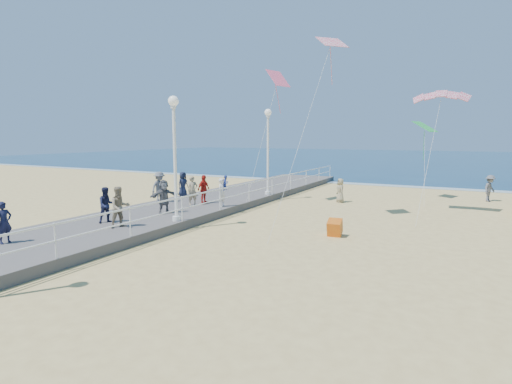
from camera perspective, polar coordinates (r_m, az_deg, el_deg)
The scene contains 24 objects.
ground at distance 15.12m, azimuth 4.89°, elevation -7.56°, with size 160.00×160.00×0.00m, color #DBC072.
ocean at distance 78.74m, azimuth 23.73°, elevation 4.34°, with size 160.00×90.00×0.05m, color #0C2D4C.
surf_line at distance 34.63m, azimuth 18.24°, elevation 0.90°, with size 160.00×1.20×0.04m, color silver.
boardwalk at distance 19.18m, azimuth -16.26°, elevation -3.91°, with size 5.00×44.00×0.40m, color #66615D.
railing at distance 17.39m, azimuth -10.57°, elevation -1.41°, with size 0.05×42.00×0.55m.
lamp_post_mid at distance 17.36m, azimuth -11.55°, elevation 6.55°, with size 0.44×0.44×5.32m.
lamp_post_far at distance 24.98m, azimuth 1.72°, elevation 7.08°, with size 0.44×0.44×5.32m.
woman_holding_toddler at distance 20.82m, azimuth -4.88°, elevation -0.07°, with size 0.54×0.36×1.48m, color silver.
toddler_held at distance 20.81m, azimuth -4.32°, elevation 1.31°, with size 0.38×0.30×0.78m, color #2E46AC.
spectator_0 at distance 16.12m, azimuth -32.31°, elevation -3.70°, with size 0.53×0.35×1.45m, color #161932.
spectator_1 at distance 16.91m, azimuth -18.88°, elevation -2.04°, with size 0.80×0.63×1.66m, color gray.
spectator_2 at distance 22.76m, azimuth -13.61°, elevation 0.70°, with size 1.10×0.63×1.71m, color slate.
spectator_3 at distance 21.94m, azimuth -7.50°, elevation 0.40°, with size 0.91×0.38×1.56m, color red.
spectator_4 at distance 24.70m, azimuth -10.39°, elevation 1.12°, with size 0.74×0.48×1.51m, color #171E34.
spectator_5 at distance 19.45m, azimuth -13.00°, elevation -0.63°, with size 1.49×0.47×1.60m, color #5B5C60.
spectator_6 at distance 21.49m, azimuth -9.04°, elevation 0.19°, with size 0.56×0.37×1.55m, color gray.
spectator_7 at distance 18.02m, azimuth -20.54°, elevation -1.74°, with size 0.74×0.58×1.52m, color #1B1E3B.
beach_walker_a at distance 28.82m, azimuth 30.42°, elevation 0.46°, with size 1.07×0.62×1.66m, color #5B5B60.
beach_walker_c at distance 25.07m, azimuth 11.95°, elevation 0.22°, with size 0.73×0.47×1.49m, color gray.
box_kite at distance 16.59m, azimuth 11.18°, elevation -5.22°, with size 0.55×0.55×0.60m, color red.
kite_parafoil at distance 22.70m, azimuth 24.94°, elevation 12.62°, with size 2.72×0.90×0.30m, color red, non-canonical shape.
kite_diamond_pink at distance 24.21m, azimuth 3.17°, elevation 15.91°, with size 1.29×1.29×0.02m, color #FF5D7E.
kite_diamond_green at distance 27.83m, azimuth 22.98°, elevation 8.60°, with size 1.36×1.36×0.02m, color green.
kite_diamond_redwhite at distance 19.86m, azimuth 10.77°, elevation 20.31°, with size 1.21×1.21×0.02m, color red.
Camera 1 is at (5.64, -13.43, 4.03)m, focal length 28.00 mm.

